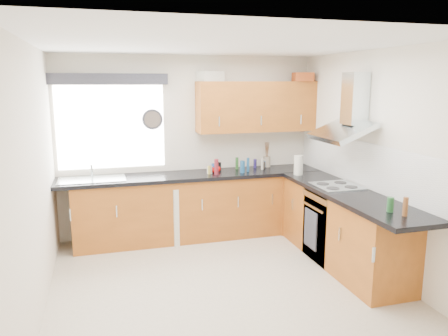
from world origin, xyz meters
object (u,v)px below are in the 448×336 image
object	(u,v)px
extractor_hood	(348,114)
upper_cabinets	(257,107)
washing_machine	(183,211)
oven	(335,225)

from	to	relation	value
extractor_hood	upper_cabinets	world-z (taller)	upper_cabinets
upper_cabinets	washing_machine	world-z (taller)	upper_cabinets
extractor_hood	upper_cabinets	distance (m)	1.48
extractor_hood	washing_machine	world-z (taller)	extractor_hood
extractor_hood	washing_machine	xyz separation A→B (m)	(-1.75, 1.22, -1.38)
oven	washing_machine	xyz separation A→B (m)	(-1.65, 1.22, -0.04)
extractor_hood	washing_machine	bearing A→B (deg)	145.12
extractor_hood	upper_cabinets	size ratio (longest dim) A/B	0.46
upper_cabinets	washing_machine	distance (m)	1.79
oven	washing_machine	world-z (taller)	oven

